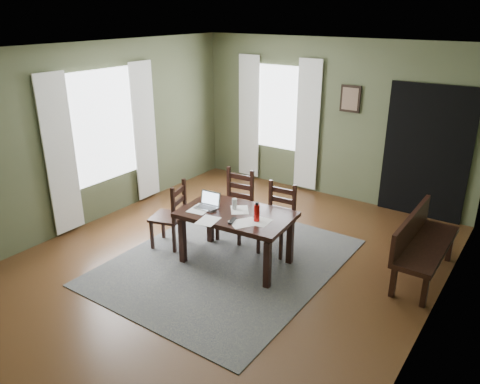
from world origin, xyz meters
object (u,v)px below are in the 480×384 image
Objects in this scene: bench at (421,241)px; laptop at (208,203)px; chair_back_right at (277,220)px; chair_end at (171,216)px; water_bottle at (257,213)px; dining_table at (236,219)px; chair_back_left at (236,206)px.

bench is 2.68m from laptop.
chair_back_right is 0.98m from laptop.
laptop is at bearing 81.05° from chair_end.
chair_end is 1.47m from chair_back_right.
chair_back_right is (1.27, 0.73, -0.00)m from chair_end.
chair_end is at bearing -177.04° from water_bottle.
laptop is at bearing 179.31° from water_bottle.
dining_table is 1.03× the size of bench.
chair_back_right is at bearing 60.98° from dining_table.
laptop is (0.61, 0.08, 0.30)m from chair_end.
chair_end is 3.82× the size of water_bottle.
chair_end is at bearing -134.30° from chair_back_left.
dining_table is at bearing 2.05° from laptop.
chair_end is 0.94m from chair_back_left.
bench reaches higher than dining_table.
bench is 4.75× the size of laptop.
laptop is at bearing 113.81° from bench.
chair_back_right is (0.26, 0.60, -0.17)m from dining_table.
laptop is (-0.67, -0.65, 0.31)m from chair_back_right.
chair_back_left is 0.71m from chair_back_right.
dining_table is at bearing 116.65° from bench.
chair_back_left is (-0.44, 0.62, -0.14)m from dining_table.
water_bottle is at bearing -86.96° from chair_back_right.
chair_back_right is at bearing 38.70° from laptop.
water_bottle is at bearing -6.29° from laptop.
chair_end is at bearing -178.15° from laptop.
water_bottle is (0.79, -0.68, 0.35)m from chair_back_left.
chair_back_left is at bearing 139.31° from water_bottle.
chair_back_left is at bearing 126.71° from chair_end.
dining_table is at bearing 81.12° from chair_end.
chair_end reaches higher than bench.
bench is 2.04m from water_bottle.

